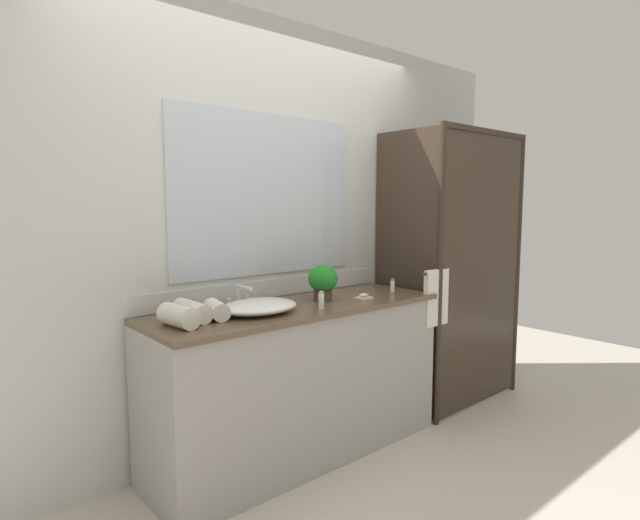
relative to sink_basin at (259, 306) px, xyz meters
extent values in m
plane|color=beige|center=(0.30, 0.03, -0.94)|extent=(8.00, 8.00, 0.00)
cube|color=silver|center=(0.30, 0.37, 0.36)|extent=(4.40, 0.05, 2.60)
cube|color=silver|center=(0.30, 0.34, 0.02)|extent=(1.80, 0.01, 0.11)
cube|color=silver|center=(0.30, 0.34, 0.60)|extent=(1.30, 0.01, 0.97)
cube|color=#9E9993|center=(0.30, 0.04, -0.50)|extent=(1.80, 0.56, 0.87)
cube|color=brown|center=(0.30, 0.03, -0.05)|extent=(1.80, 0.58, 0.03)
cylinder|color=#2D2319|center=(2.25, -0.24, 0.06)|extent=(0.04, 0.04, 2.00)
cylinder|color=#2D2319|center=(1.25, -0.24, 0.06)|extent=(0.04, 0.04, 2.00)
cube|color=#2D2319|center=(1.75, -0.24, 1.04)|extent=(1.00, 0.04, 0.04)
cube|color=#382B21|center=(1.75, -0.24, 0.06)|extent=(0.96, 0.01, 1.96)
cube|color=#382B21|center=(1.25, 0.04, 0.06)|extent=(0.01, 0.57, 1.96)
cylinder|color=#2D2319|center=(1.23, -0.23, 0.10)|extent=(0.32, 0.02, 0.02)
cube|color=silver|center=(1.23, -0.23, -0.07)|extent=(0.22, 0.04, 0.37)
ellipsoid|color=white|center=(0.00, 0.00, 0.00)|extent=(0.44, 0.34, 0.07)
cube|color=silver|center=(0.00, 0.21, -0.03)|extent=(0.17, 0.04, 0.02)
cylinder|color=silver|center=(0.00, 0.21, 0.03)|extent=(0.02, 0.02, 0.10)
cylinder|color=silver|center=(0.00, 0.14, 0.08)|extent=(0.02, 0.14, 0.02)
cylinder|color=silver|center=(-0.06, 0.21, 0.00)|extent=(0.02, 0.02, 0.04)
cylinder|color=silver|center=(0.06, 0.21, 0.00)|extent=(0.02, 0.02, 0.04)
cylinder|color=#473828|center=(0.49, 0.05, 0.00)|extent=(0.11, 0.11, 0.06)
ellipsoid|color=#207D23|center=(0.49, 0.05, 0.10)|extent=(0.18, 0.18, 0.16)
cube|color=silver|center=(0.71, -0.08, -0.03)|extent=(0.10, 0.07, 0.01)
ellipsoid|color=beige|center=(0.71, -0.08, -0.01)|extent=(0.07, 0.04, 0.02)
cylinder|color=white|center=(1.04, -0.02, 0.00)|extent=(0.03, 0.03, 0.07)
cylinder|color=#9E895B|center=(1.04, -0.02, 0.04)|extent=(0.02, 0.02, 0.02)
cylinder|color=silver|center=(0.32, -0.13, 0.01)|extent=(0.03, 0.03, 0.08)
cylinder|color=#B7B2A8|center=(0.32, -0.13, 0.06)|extent=(0.03, 0.03, 0.01)
cylinder|color=silver|center=(-0.46, -0.01, 0.02)|extent=(0.13, 0.23, 0.11)
cylinder|color=silver|center=(-0.35, 0.07, 0.01)|extent=(0.10, 0.25, 0.10)
cylinder|color=silver|center=(-0.24, 0.03, 0.01)|extent=(0.13, 0.21, 0.09)
camera|label=1|loc=(-1.47, -2.23, 0.54)|focal=28.43mm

